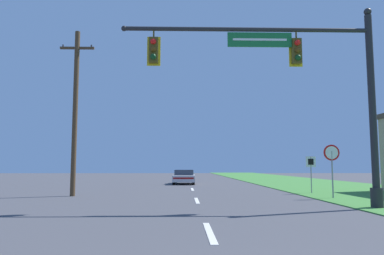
% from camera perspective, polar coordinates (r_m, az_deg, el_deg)
% --- Properties ---
extents(grass_verge_right, '(10.00, 110.00, 0.04)m').
position_cam_1_polar(grass_verge_right, '(34.66, 17.52, -8.13)').
color(grass_verge_right, '#428438').
rests_on(grass_verge_right, ground).
extents(road_center_line, '(0.16, 34.80, 0.01)m').
position_cam_1_polar(road_center_line, '(24.84, 0.05, -9.42)').
color(road_center_line, silver).
rests_on(road_center_line, ground).
extents(signal_mast, '(9.55, 0.47, 7.47)m').
position_cam_1_polar(signal_mast, '(14.63, 17.31, 6.39)').
color(signal_mast, '#232326').
rests_on(signal_mast, grass_verge_right).
extents(car_ahead, '(1.97, 4.67, 1.19)m').
position_cam_1_polar(car_ahead, '(32.56, -1.20, -7.53)').
color(car_ahead, black).
rests_on(car_ahead, ground).
extents(stop_sign, '(0.76, 0.07, 2.50)m').
position_cam_1_polar(stop_sign, '(19.00, 20.53, -4.51)').
color(stop_sign, gray).
rests_on(stop_sign, grass_verge_right).
extents(route_sign_post, '(0.55, 0.06, 2.03)m').
position_cam_1_polar(route_sign_post, '(22.12, 17.66, -5.63)').
color(route_sign_post, gray).
rests_on(route_sign_post, grass_verge_right).
extents(utility_pole_near, '(1.80, 0.26, 8.68)m').
position_cam_1_polar(utility_pole_near, '(20.50, -17.37, 2.69)').
color(utility_pole_near, '#4C3823').
rests_on(utility_pole_near, ground).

